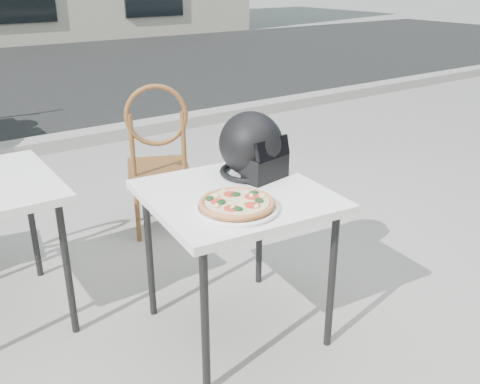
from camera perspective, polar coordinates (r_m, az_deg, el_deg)
ground at (r=2.91m, az=1.61°, el=-9.87°), size 80.00×80.00×0.00m
curb at (r=5.39m, az=-17.90°, el=5.23°), size 30.00×0.25×0.12m
cafe_table_main at (r=2.28m, az=-0.40°, el=-1.46°), size 0.80×0.80×0.69m
plate at (r=2.08m, az=-0.33°, el=-1.75°), size 0.43×0.43×0.02m
pizza at (r=2.07m, az=-0.33°, el=-1.17°), size 0.35×0.35×0.04m
helmet at (r=2.41m, az=1.32°, el=4.75°), size 0.33×0.34×0.29m
cafe_chair_main at (r=3.28m, az=-8.75°, el=4.18°), size 0.49×0.49×0.98m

